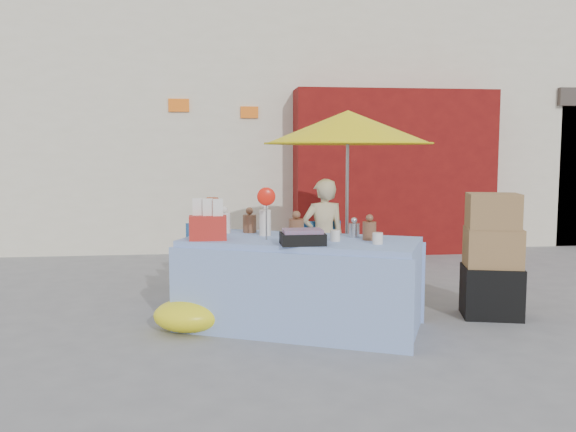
{
  "coord_description": "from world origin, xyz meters",
  "views": [
    {
      "loc": [
        -0.7,
        -5.27,
        1.62
      ],
      "look_at": [
        0.03,
        0.6,
        1.0
      ],
      "focal_mm": 38.0,
      "sensor_mm": 36.0,
      "label": 1
    }
  ],
  "objects": [
    {
      "name": "ground",
      "position": [
        0.0,
        0.0,
        0.0
      ],
      "size": [
        80.0,
        80.0,
        0.0
      ],
      "primitive_type": "plane",
      "color": "slate",
      "rests_on": "ground"
    },
    {
      "name": "backdrop",
      "position": [
        0.52,
        7.52,
        3.1
      ],
      "size": [
        14.0,
        8.0,
        7.8
      ],
      "color": "silver",
      "rests_on": "ground"
    },
    {
      "name": "market_table",
      "position": [
        0.09,
        0.19,
        0.43
      ],
      "size": [
        2.39,
        1.81,
        1.31
      ],
      "rotation": [
        0.0,
        0.0,
        -0.43
      ],
      "color": "#859ED5",
      "rests_on": "ground"
    },
    {
      "name": "chair_left",
      "position": [
        -0.73,
        1.22,
        0.26
      ],
      "size": [
        0.53,
        0.53,
        0.85
      ],
      "rotation": [
        0.0,
        0.0,
        0.12
      ],
      "color": "navy",
      "rests_on": "ground"
    },
    {
      "name": "chair_right",
      "position": [
        0.52,
        1.22,
        0.26
      ],
      "size": [
        0.53,
        0.53,
        0.85
      ],
      "rotation": [
        0.0,
        0.0,
        0.12
      ],
      "color": "navy",
      "rests_on": "ground"
    },
    {
      "name": "vendor_orange",
      "position": [
        -0.73,
        1.35,
        0.57
      ],
      "size": [
        0.6,
        0.5,
        1.14
      ],
      "primitive_type": "imported",
      "rotation": [
        0.0,
        0.0,
        3.27
      ],
      "color": "#FF520D",
      "rests_on": "ground"
    },
    {
      "name": "vendor_beige",
      "position": [
        0.52,
        1.35,
        0.67
      ],
      "size": [
        0.52,
        0.38,
        1.33
      ],
      "primitive_type": "imported",
      "rotation": [
        0.0,
        0.0,
        3.27
      ],
      "color": "beige",
      "rests_on": "ground"
    },
    {
      "name": "umbrella",
      "position": [
        0.82,
        1.5,
        1.89
      ],
      "size": [
        1.9,
        1.9,
        2.09
      ],
      "color": "gray",
      "rests_on": "ground"
    },
    {
      "name": "box_stack",
      "position": [
        2.02,
        0.32,
        0.56
      ],
      "size": [
        0.65,
        0.58,
        1.22
      ],
      "rotation": [
        0.0,
        0.0,
        -0.25
      ],
      "color": "black",
      "rests_on": "ground"
    },
    {
      "name": "tarp_bundle",
      "position": [
        -0.91,
        0.2,
        0.15
      ],
      "size": [
        0.77,
        0.67,
        0.3
      ],
      "primitive_type": "ellipsoid",
      "rotation": [
        0.0,
        0.0,
        0.21
      ],
      "color": "yellow",
      "rests_on": "ground"
    }
  ]
}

